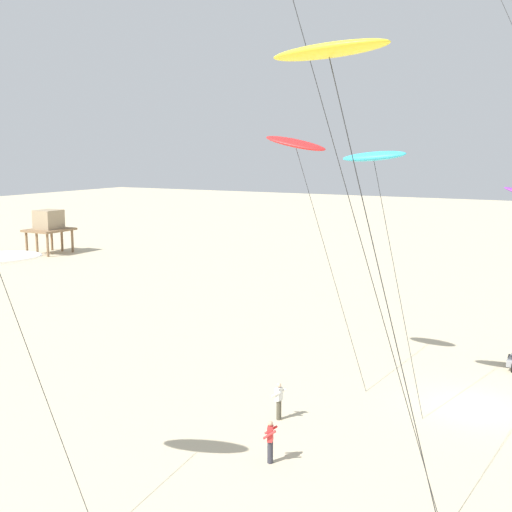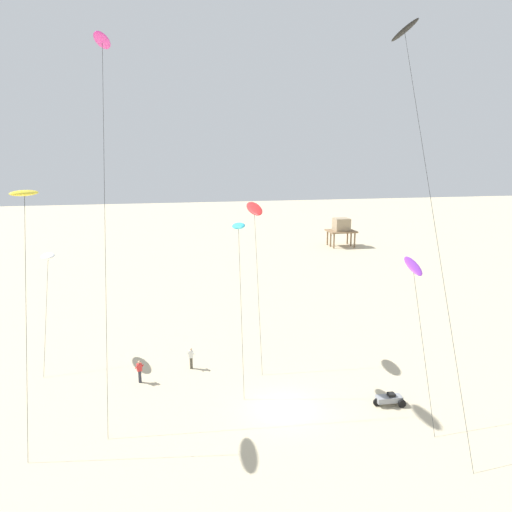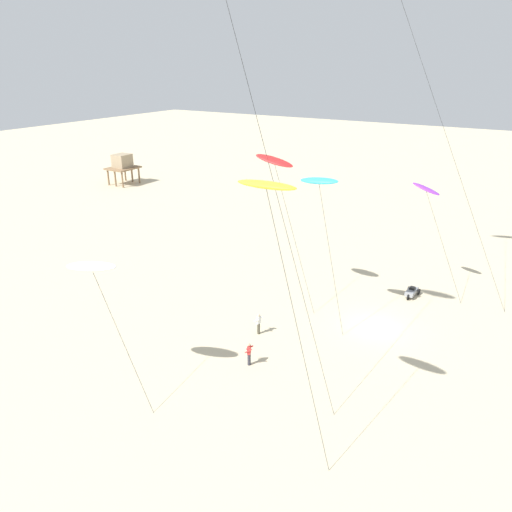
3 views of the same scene
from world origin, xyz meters
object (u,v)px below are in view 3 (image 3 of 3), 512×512
(beach_buggy, at_px, (412,292))
(stilt_house, at_px, (122,163))
(kite_red, at_px, (274,161))
(kite_flyer_nearest, at_px, (249,353))
(kite_flyer_middle, at_px, (259,323))
(kite_yellow, at_px, (266,186))
(kite_cyan, at_px, (319,181))
(kite_purple, at_px, (426,190))
(kite_white, at_px, (91,267))

(beach_buggy, bearing_deg, stilt_house, 71.88)
(kite_red, bearing_deg, stilt_house, 60.21)
(kite_flyer_nearest, bearing_deg, kite_flyer_middle, 22.17)
(kite_yellow, relative_size, beach_buggy, 6.90)
(kite_flyer_nearest, distance_m, stilt_house, 56.10)
(kite_red, xyz_separation_m, kite_flyer_middle, (-5.31, -1.82, -11.03))
(kite_red, distance_m, kite_cyan, 5.18)
(kite_red, distance_m, kite_flyer_nearest, 14.69)
(kite_flyer_middle, xyz_separation_m, stilt_house, (29.29, 43.70, 2.52))
(beach_buggy, bearing_deg, kite_purple, 7.50)
(kite_yellow, height_order, kite_flyer_middle, kite_yellow)
(kite_yellow, relative_size, kite_flyer_nearest, 8.57)
(kite_cyan, bearing_deg, beach_buggy, -29.97)
(kite_purple, relative_size, stilt_house, 1.99)
(kite_flyer_nearest, relative_size, kite_flyer_middle, 1.00)
(stilt_house, distance_m, beach_buggy, 54.61)
(kite_red, distance_m, kite_yellow, 16.60)
(kite_red, height_order, kite_yellow, kite_yellow)
(kite_cyan, bearing_deg, kite_red, 66.46)
(kite_cyan, distance_m, beach_buggy, 15.12)
(kite_white, bearing_deg, kite_flyer_nearest, -42.64)
(kite_cyan, relative_size, kite_yellow, 0.82)
(kite_cyan, bearing_deg, kite_flyer_nearest, 169.15)
(kite_red, bearing_deg, kite_yellow, -151.92)
(kite_purple, height_order, beach_buggy, kite_purple)
(kite_cyan, bearing_deg, kite_white, 151.25)
(kite_white, xyz_separation_m, kite_yellow, (1.33, -10.60, 5.70))
(stilt_house, bearing_deg, beach_buggy, -108.12)
(kite_white, distance_m, kite_red, 16.51)
(kite_red, relative_size, kite_flyer_nearest, 7.52)
(kite_white, distance_m, beach_buggy, 27.36)
(kite_yellow, bearing_deg, kite_cyan, 13.67)
(stilt_house, bearing_deg, kite_flyer_nearest, -126.17)
(stilt_house, height_order, beach_buggy, stilt_house)
(kite_purple, relative_size, beach_buggy, 4.72)
(kite_purple, height_order, kite_yellow, kite_yellow)
(kite_red, bearing_deg, beach_buggy, -54.81)
(beach_buggy, bearing_deg, kite_flyer_nearest, 157.79)
(kite_red, height_order, kite_flyer_middle, kite_red)
(kite_cyan, bearing_deg, stilt_house, 60.81)
(kite_white, height_order, beach_buggy, kite_white)
(kite_purple, bearing_deg, kite_cyan, 153.48)
(kite_yellow, relative_size, stilt_house, 2.91)
(kite_red, xyz_separation_m, kite_flyer_nearest, (-9.10, -3.36, -11.03))
(kite_yellow, distance_m, kite_flyer_nearest, 14.84)
(kite_cyan, xyz_separation_m, beach_buggy, (9.07, -5.23, -10.91))
(beach_buggy, bearing_deg, kite_cyan, 150.03)
(kite_flyer_middle, bearing_deg, stilt_house, 56.17)
(kite_purple, xyz_separation_m, kite_flyer_nearest, (-17.23, 6.43, -8.33))
(kite_cyan, bearing_deg, kite_flyer_middle, 138.36)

